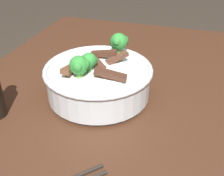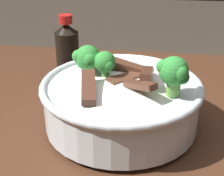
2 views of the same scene
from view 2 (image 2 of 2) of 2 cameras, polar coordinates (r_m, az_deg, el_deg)
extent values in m
cylinder|color=silver|center=(0.58, 1.49, -6.09)|extent=(0.12, 0.12, 0.01)
cylinder|color=silver|center=(0.56, 1.53, -2.73)|extent=(0.25, 0.25, 0.07)
torus|color=silver|center=(0.54, 1.58, 0.47)|extent=(0.26, 0.26, 0.01)
ellipsoid|color=white|center=(0.55, 1.55, -1.53)|extent=(0.23, 0.23, 0.07)
cube|color=#4C2B1E|center=(0.50, -3.96, 0.23)|extent=(0.03, 0.08, 0.03)
cube|color=brown|center=(0.58, -1.67, 4.05)|extent=(0.07, 0.03, 0.02)
cube|color=#563323|center=(0.53, 5.87, 2.42)|extent=(0.02, 0.07, 0.02)
cube|color=#563323|center=(0.50, 4.71, 0.48)|extent=(0.05, 0.05, 0.02)
cube|color=#563323|center=(0.57, 3.41, 3.36)|extent=(0.07, 0.03, 0.02)
cube|color=#563323|center=(0.54, 2.36, 1.61)|extent=(0.06, 0.06, 0.01)
cylinder|color=#6BA84C|center=(0.51, 10.08, 0.05)|extent=(0.02, 0.02, 0.03)
sphere|color=green|center=(0.50, 10.32, 2.82)|extent=(0.04, 0.04, 0.04)
sphere|color=green|center=(0.50, 8.69, 3.58)|extent=(0.02, 0.02, 0.02)
sphere|color=green|center=(0.49, 11.36, 2.45)|extent=(0.02, 0.02, 0.02)
cylinder|color=#6BA84C|center=(0.56, -4.01, 2.85)|extent=(0.01, 0.01, 0.02)
sphere|color=green|center=(0.56, -4.09, 5.07)|extent=(0.04, 0.04, 0.04)
sphere|color=green|center=(0.55, -5.66, 5.34)|extent=(0.02, 0.02, 0.02)
sphere|color=green|center=(0.54, -3.79, 4.76)|extent=(0.03, 0.03, 0.03)
cylinder|color=#5B9947|center=(0.55, -1.20, 2.28)|extent=(0.01, 0.01, 0.02)
sphere|color=green|center=(0.54, -1.22, 4.41)|extent=(0.03, 0.03, 0.03)
sphere|color=green|center=(0.55, -2.41, 4.57)|extent=(0.02, 0.02, 0.02)
sphere|color=green|center=(0.53, -0.65, 3.87)|extent=(0.02, 0.02, 0.02)
cylinder|color=#6BA84C|center=(0.51, 10.40, 0.09)|extent=(0.02, 0.02, 0.02)
sphere|color=#1E6023|center=(0.50, 10.62, 2.56)|extent=(0.04, 0.04, 0.04)
sphere|color=#1E6023|center=(0.50, 9.07, 2.48)|extent=(0.02, 0.02, 0.02)
sphere|color=#1E6023|center=(0.49, 11.70, 1.82)|extent=(0.02, 0.02, 0.02)
cylinder|color=black|center=(0.76, -7.45, 5.69)|extent=(0.05, 0.05, 0.10)
cone|color=black|center=(0.74, -7.72, 9.97)|extent=(0.05, 0.05, 0.02)
cylinder|color=red|center=(0.73, -7.81, 11.39)|extent=(0.03, 0.03, 0.02)
camera|label=1|loc=(0.65, -61.31, 19.83)|focal=43.35mm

